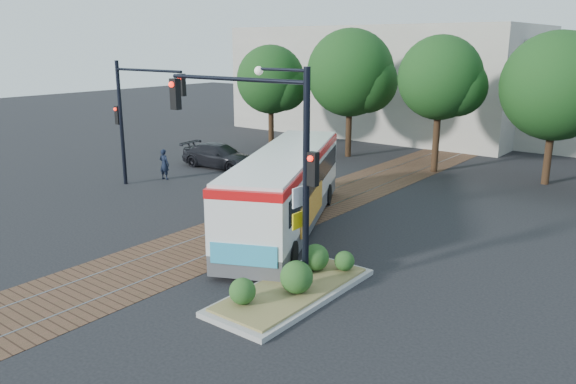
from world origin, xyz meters
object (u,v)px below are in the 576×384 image
city_bus (286,186)px  traffic_island (295,282)px  signal_pole_main (270,143)px  parked_car (219,156)px  signal_pole_left (135,107)px  officer (164,164)px

city_bus → traffic_island: (3.81, -4.45, -1.29)m
signal_pole_main → parked_car: (-12.39, 10.45, -3.49)m
signal_pole_main → signal_pole_left: signal_pole_main is taller
city_bus → signal_pole_main: bearing=-82.2°
officer → parked_car: 3.80m
signal_pole_left → signal_pole_main: bearing=-21.4°
signal_pole_main → parked_car: bearing=139.9°
traffic_island → officer: bearing=153.5°
parked_car → traffic_island: bearing=-133.9°
signal_pole_main → signal_pole_left: size_ratio=1.00×
signal_pole_main → signal_pole_left: bearing=158.6°
traffic_island → signal_pole_left: 14.50m
traffic_island → parked_car: parked_car is taller
signal_pole_left → officer: size_ratio=3.83×
signal_pole_main → officer: signal_pole_main is taller
signal_pole_left → parked_car: bearing=91.6°
city_bus → officer: city_bus is taller
signal_pole_main → officer: size_ratio=3.83×
parked_car → city_bus: bearing=-128.2°
city_bus → signal_pole_main: (2.85, -4.36, 2.53)m
city_bus → traffic_island: size_ratio=2.08×
traffic_island → signal_pole_main: 3.95m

